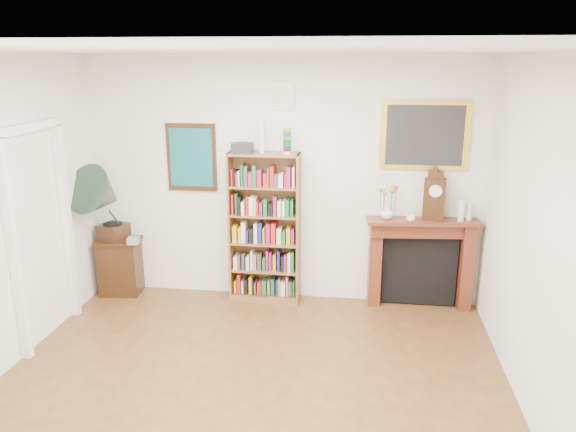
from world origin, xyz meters
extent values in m
cube|color=#503118|center=(0.00, 0.00, -0.01)|extent=(4.50, 5.00, 0.01)
cube|color=white|center=(0.00, 0.00, 2.80)|extent=(4.50, 5.00, 0.01)
cube|color=white|center=(0.00, 2.50, 1.40)|extent=(4.50, 0.01, 2.80)
cube|color=white|center=(2.25, 0.00, 1.40)|extent=(0.01, 5.00, 2.80)
cube|color=white|center=(-2.21, 0.73, 1.05)|extent=(0.08, 0.08, 2.10)
cube|color=white|center=(-2.21, 1.67, 1.05)|extent=(0.08, 0.08, 2.10)
cube|color=white|center=(-2.21, 1.20, 2.13)|extent=(0.08, 1.02, 0.08)
cube|color=black|center=(-1.05, 2.48, 1.65)|extent=(0.58, 0.03, 0.78)
cube|color=#13585C|center=(-1.05, 2.46, 1.65)|extent=(0.50, 0.01, 0.67)
cube|color=white|center=(0.00, 2.48, 2.35)|extent=(0.26, 0.03, 0.30)
cube|color=silver|center=(0.00, 2.46, 2.35)|extent=(0.22, 0.01, 0.26)
cube|color=gold|center=(1.55, 2.48, 1.95)|extent=(0.95, 0.03, 0.75)
cube|color=#262628|center=(1.55, 2.46, 1.95)|extent=(0.82, 0.01, 0.65)
cube|color=brown|center=(-0.57, 2.34, 0.87)|extent=(0.03, 0.28, 1.74)
cube|color=brown|center=(0.21, 2.34, 0.87)|extent=(0.03, 0.28, 1.74)
cube|color=brown|center=(-0.18, 2.34, 1.73)|extent=(0.80, 0.29, 0.02)
cube|color=brown|center=(-0.18, 2.34, 0.04)|extent=(0.80, 0.29, 0.08)
cube|color=brown|center=(-0.18, 2.47, 0.87)|extent=(0.80, 0.02, 1.74)
cube|color=brown|center=(-0.18, 2.34, 0.38)|extent=(0.76, 0.27, 0.02)
cube|color=brown|center=(-0.18, 2.34, 0.71)|extent=(0.76, 0.27, 0.02)
cube|color=brown|center=(-0.18, 2.34, 1.04)|extent=(0.76, 0.27, 0.02)
cube|color=brown|center=(-0.18, 2.34, 1.37)|extent=(0.76, 0.27, 0.02)
cube|color=black|center=(-1.94, 2.30, 0.34)|extent=(0.53, 0.41, 0.68)
cube|color=#521F13|center=(1.08, 2.39, 0.50)|extent=(0.15, 0.19, 1.01)
cube|color=#521F13|center=(2.09, 2.39, 0.50)|extent=(0.15, 0.19, 1.01)
cube|color=#521F13|center=(1.58, 2.39, 0.93)|extent=(1.16, 0.29, 0.16)
cube|color=#521F13|center=(1.58, 2.35, 1.03)|extent=(1.26, 0.40, 0.04)
cube|color=black|center=(1.58, 2.44, 0.42)|extent=(0.83, 0.09, 0.81)
cube|color=black|center=(-2.00, 2.31, 0.77)|extent=(0.36, 0.36, 0.18)
cylinder|color=black|center=(-2.00, 2.31, 0.86)|extent=(0.28, 0.28, 0.01)
cone|color=#2E4336|center=(-2.00, 2.14, 1.26)|extent=(0.77, 0.87, 0.75)
cube|color=#A6A4B0|center=(-1.69, 2.17, 0.72)|extent=(0.13, 0.13, 0.08)
cube|color=black|center=(1.69, 2.38, 1.27)|extent=(0.25, 0.16, 0.46)
cylinder|color=white|center=(1.69, 2.32, 1.38)|extent=(0.14, 0.03, 0.14)
cube|color=black|center=(1.69, 2.38, 1.53)|extent=(0.18, 0.13, 0.08)
imported|color=white|center=(1.19, 2.34, 1.12)|extent=(0.17, 0.17, 0.15)
imported|color=white|center=(1.44, 2.27, 1.08)|extent=(0.13, 0.13, 0.08)
cylinder|color=silver|center=(1.98, 2.35, 1.16)|extent=(0.07, 0.07, 0.24)
cylinder|color=silver|center=(2.07, 2.39, 1.14)|extent=(0.06, 0.06, 0.20)
camera|label=1|loc=(0.90, -3.69, 2.76)|focal=35.00mm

